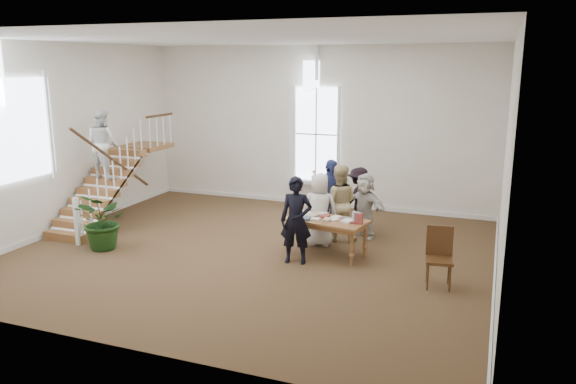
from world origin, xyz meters
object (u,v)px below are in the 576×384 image
at_px(elderly_woman, 320,210).
at_px(library_table, 326,223).
at_px(woman_cluster_a, 330,196).
at_px(woman_cluster_b, 359,198).
at_px(side_chair, 439,253).
at_px(floor_plant, 104,221).
at_px(person_yellow, 339,203).
at_px(woman_cluster_c, 364,206).
at_px(police_officer, 296,220).

bearing_deg(elderly_woman, library_table, 112.90).
relative_size(woman_cluster_a, woman_cluster_b, 1.15).
distance_m(woman_cluster_a, side_chair, 3.86).
distance_m(library_table, elderly_woman, 0.70).
xyz_separation_m(woman_cluster_b, side_chair, (2.26, -3.02, -0.14)).
bearing_deg(side_chair, library_table, 151.60).
distance_m(woman_cluster_a, floor_plant, 5.23).
xyz_separation_m(library_table, person_yellow, (-0.04, 1.10, 0.18)).
height_order(person_yellow, woman_cluster_c, person_yellow).
xyz_separation_m(police_officer, woman_cluster_a, (0.01, 2.37, -0.01)).
relative_size(floor_plant, side_chair, 1.15).
relative_size(library_table, side_chair, 1.64).
xyz_separation_m(police_officer, side_chair, (2.87, -0.21, -0.27)).
height_order(library_table, woman_cluster_a, woman_cluster_a).
distance_m(library_table, woman_cluster_a, 1.78).
distance_m(woman_cluster_b, woman_cluster_c, 0.72).
bearing_deg(floor_plant, side_chair, 3.99).
bearing_deg(floor_plant, woman_cluster_b, 36.07).
distance_m(library_table, floor_plant, 4.86).
bearing_deg(woman_cluster_a, side_chair, -108.40).
bearing_deg(side_chair, woman_cluster_a, 129.16).
distance_m(library_table, police_officer, 0.81).
relative_size(person_yellow, woman_cluster_c, 1.16).
height_order(woman_cluster_a, woman_cluster_b, woman_cluster_a).
height_order(library_table, side_chair, side_chair).
distance_m(woman_cluster_c, side_chair, 3.08).
bearing_deg(library_table, person_yellow, 102.96).
bearing_deg(floor_plant, elderly_woman, 24.31).
height_order(police_officer, woman_cluster_c, police_officer).
bearing_deg(police_officer, library_table, 45.41).
distance_m(person_yellow, woman_cluster_b, 1.09).
bearing_deg(woman_cluster_a, woman_cluster_c, -78.96).
distance_m(woman_cluster_b, floor_plant, 5.98).
relative_size(woman_cluster_a, side_chair, 1.60).
xyz_separation_m(police_officer, elderly_woman, (0.10, 1.25, -0.07)).
xyz_separation_m(woman_cluster_a, side_chair, (2.86, -2.57, -0.26)).
xyz_separation_m(elderly_woman, woman_cluster_c, (0.81, 0.92, -0.06)).
relative_size(police_officer, floor_plant, 1.40).
bearing_deg(police_officer, woman_cluster_b, 67.44).
height_order(library_table, elderly_woman, elderly_woman).
xyz_separation_m(library_table, police_officer, (-0.44, -0.65, 0.19)).
xyz_separation_m(library_table, woman_cluster_a, (-0.44, 1.71, 0.18)).
height_order(woman_cluster_a, floor_plant, woman_cluster_a).
xyz_separation_m(woman_cluster_b, woman_cluster_c, (0.30, -0.65, -0.00)).
xyz_separation_m(library_table, side_chair, (2.42, -0.86, -0.08)).
xyz_separation_m(woman_cluster_c, side_chair, (1.96, -2.37, -0.14)).
height_order(person_yellow, woman_cluster_b, person_yellow).
xyz_separation_m(woman_cluster_a, floor_plant, (-4.23, -3.07, -0.25)).
height_order(woman_cluster_b, floor_plant, woman_cluster_b).
bearing_deg(police_officer, woman_cluster_a, 79.43).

